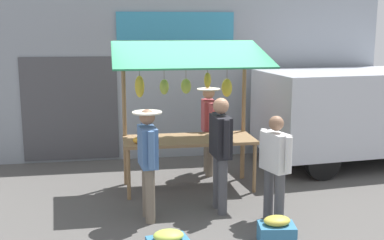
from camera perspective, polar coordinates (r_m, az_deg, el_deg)
name	(u,v)px	position (r m, az deg, el deg)	size (l,w,h in m)	color
ground_plane	(189,188)	(8.39, -0.35, -8.04)	(40.00, 40.00, 0.00)	#514F4C
street_backdrop	(170,77)	(10.16, -2.62, 5.08)	(9.00, 0.30, 3.40)	#8C939E
market_stall	(189,99)	(8.05, -0.39, 2.49)	(2.50, 1.46, 2.50)	olive
vendor_with_sunhat	(209,123)	(8.94, 1.96, -0.36)	(0.43, 0.70, 1.66)	#726656
shopper_with_shopping_bag	(275,163)	(6.82, 9.78, -4.97)	(0.35, 0.64, 1.53)	#4C4C51
shopper_in_grey_tee	(220,146)	(7.11, 3.39, -3.08)	(0.24, 0.72, 1.72)	#4C4C51
shopper_with_ponytail	(148,156)	(6.83, -5.24, -4.22)	(0.42, 0.69, 1.61)	#726656
parked_van	(363,108)	(10.29, 19.51, 1.30)	(4.55, 2.25, 1.88)	silver
produce_crate_near	(277,231)	(6.39, 9.96, -12.81)	(0.50, 0.40, 0.37)	teal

